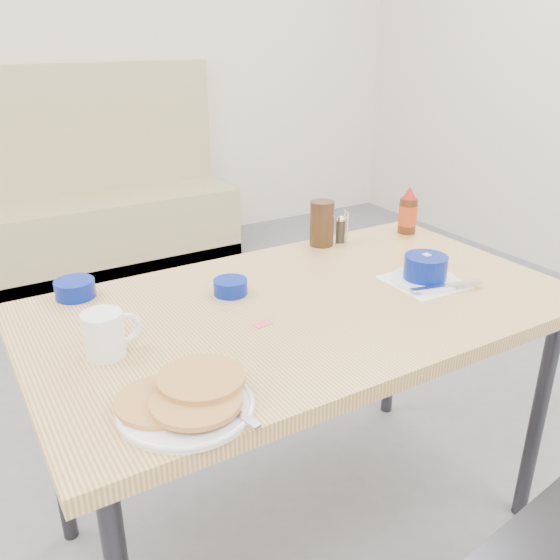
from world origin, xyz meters
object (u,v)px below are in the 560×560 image
condiment_caddy (334,232)px  grits_setting (425,271)px  creamer_bowl (75,289)px  syrup_bottle (408,213)px  booth_bench (80,213)px  dining_table (304,323)px  butter_bowl (230,287)px  coffee_mug (106,333)px  amber_tumbler (322,223)px  pancake_plate (186,400)px

condiment_caddy → grits_setting: bearing=-65.3°
creamer_bowl → syrup_bottle: size_ratio=0.64×
booth_bench → condiment_caddy: booth_bench is taller
dining_table → butter_bowl: butter_bowl is taller
creamer_bowl → booth_bench: bearing=77.2°
coffee_mug → syrup_bottle: size_ratio=0.80×
grits_setting → amber_tumbler: amber_tumbler is taller
grits_setting → creamer_bowl: size_ratio=2.07×
butter_bowl → amber_tumbler: bearing=24.3°
booth_bench → dining_table: bearing=-90.0°
creamer_bowl → amber_tumbler: amber_tumbler is taller
amber_tumbler → condiment_caddy: 0.06m
booth_bench → coffee_mug: bearing=-101.5°
amber_tumbler → condiment_caddy: bearing=-4.2°
condiment_caddy → butter_bowl: bearing=-136.1°
condiment_caddy → pancake_plate: bearing=-119.8°
pancake_plate → grits_setting: grits_setting is taller
condiment_caddy → creamer_bowl: bearing=-158.0°
pancake_plate → condiment_caddy: (0.78, 0.61, 0.02)m
creamer_bowl → amber_tumbler: 0.79m
booth_bench → dining_table: 2.56m
booth_bench → syrup_bottle: (0.62, -2.24, 0.48)m
grits_setting → condiment_caddy: 0.41m
dining_table → pancake_plate: bearing=-148.2°
pancake_plate → butter_bowl: (0.30, 0.42, 0.00)m
booth_bench → grits_setting: (0.36, -2.60, 0.45)m
butter_bowl → syrup_bottle: size_ratio=0.55×
coffee_mug → amber_tumbler: (0.80, 0.34, 0.02)m
dining_table → coffee_mug: (-0.51, -0.00, 0.11)m
creamer_bowl → butter_bowl: creamer_bowl is taller
pancake_plate → creamer_bowl: creamer_bowl is taller
dining_table → condiment_caddy: condiment_caddy is taller
dining_table → syrup_bottle: 0.69m
pancake_plate → amber_tumbler: size_ratio=1.79×
condiment_caddy → booth_bench: bearing=121.0°
grits_setting → creamer_bowl: grits_setting is taller
grits_setting → butter_bowl: grits_setting is taller
booth_bench → amber_tumbler: (0.29, -2.19, 0.48)m
creamer_bowl → syrup_bottle: bearing=-2.6°
dining_table → grits_setting: 0.38m
grits_setting → booth_bench: bearing=97.8°
booth_bench → pancake_plate: bearing=-99.0°
coffee_mug → grits_setting: 0.87m
grits_setting → syrup_bottle: bearing=54.2°
booth_bench → pancake_plate: (-0.45, -2.81, 0.43)m
dining_table → pancake_plate: (-0.45, -0.28, 0.08)m
coffee_mug → dining_table: bearing=0.1°
coffee_mug → grits_setting: (0.87, -0.07, -0.02)m
creamer_bowl → butter_bowl: (0.36, -0.19, -0.00)m
syrup_bottle → condiment_caddy: bearing=170.3°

